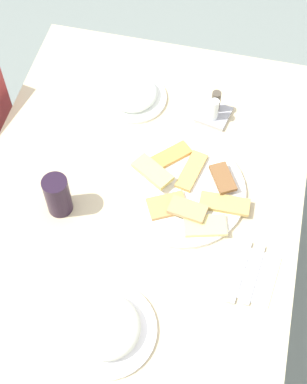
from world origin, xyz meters
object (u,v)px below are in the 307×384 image
(dining_table, at_px, (136,217))
(salad_plate_rice, at_px, (133,94))
(soda_can, at_px, (58,195))
(spoon, at_px, (240,271))
(paper_napkin, at_px, (247,273))
(pide_platter, at_px, (183,190))
(condiment_caddy, at_px, (214,110))
(fork, at_px, (254,274))
(salad_plate_greens, at_px, (107,327))

(dining_table, relative_size, salad_plate_rice, 6.12)
(dining_table, relative_size, soda_can, 9.95)
(salad_plate_rice, height_order, spoon, salad_plate_rice)
(dining_table, height_order, paper_napkin, paper_napkin)
(salad_plate_rice, bearing_deg, pide_platter, -144.19)
(dining_table, height_order, soda_can, soda_can)
(pide_platter, height_order, soda_can, soda_can)
(paper_napkin, height_order, condiment_caddy, condiment_caddy)
(soda_can, bearing_deg, fork, -98.25)
(soda_can, height_order, paper_napkin, soda_can)
(salad_plate_rice, height_order, paper_napkin, salad_plate_rice)
(salad_plate_greens, distance_m, condiment_caddy, 0.71)
(pide_platter, relative_size, fork, 2.18)
(salad_plate_greens, relative_size, fork, 1.40)
(pide_platter, relative_size, salad_plate_greens, 1.55)
(salad_plate_greens, bearing_deg, pide_platter, -12.83)
(paper_napkin, height_order, fork, fork)
(condiment_caddy, bearing_deg, salad_plate_rice, 87.23)
(dining_table, bearing_deg, salad_plate_greens, -176.18)
(paper_napkin, bearing_deg, dining_table, 66.88)
(pide_platter, bearing_deg, salad_plate_greens, 167.17)
(salad_plate_rice, distance_m, condiment_caddy, 0.25)
(pide_platter, height_order, condiment_caddy, condiment_caddy)
(fork, distance_m, condiment_caddy, 0.51)
(dining_table, bearing_deg, condiment_caddy, -23.99)
(salad_plate_rice, bearing_deg, condiment_caddy, -92.77)
(dining_table, xyz_separation_m, soda_can, (-0.06, 0.19, 0.14))
(salad_plate_rice, height_order, condiment_caddy, condiment_caddy)
(fork, bearing_deg, dining_table, 74.64)
(salad_plate_rice, xyz_separation_m, soda_can, (-0.41, 0.09, 0.04))
(salad_plate_greens, relative_size, condiment_caddy, 2.19)
(spoon, distance_m, condiment_caddy, 0.50)
(salad_plate_greens, height_order, salad_plate_rice, salad_plate_greens)
(paper_napkin, xyz_separation_m, condiment_caddy, (0.48, 0.17, 0.02))
(condiment_caddy, bearing_deg, dining_table, 156.01)
(fork, height_order, condiment_caddy, condiment_caddy)
(dining_table, bearing_deg, paper_napkin, -113.12)
(salad_plate_greens, relative_size, spoon, 1.34)
(salad_plate_greens, distance_m, spoon, 0.35)
(paper_napkin, relative_size, condiment_caddy, 1.33)
(dining_table, relative_size, salad_plate_greens, 5.22)
(pide_platter, bearing_deg, salad_plate_rice, 35.81)
(dining_table, distance_m, soda_can, 0.24)
(soda_can, xyz_separation_m, fork, (-0.08, -0.52, -0.06))
(salad_plate_greens, bearing_deg, condiment_caddy, -10.46)
(paper_napkin, distance_m, fork, 0.02)
(condiment_caddy, bearing_deg, pide_platter, 173.08)
(paper_napkin, bearing_deg, pide_platter, 45.75)
(dining_table, xyz_separation_m, paper_napkin, (-0.14, -0.32, 0.08))
(spoon, bearing_deg, pide_platter, 49.40)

